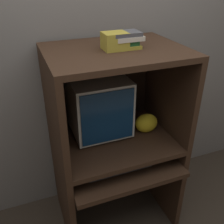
{
  "coord_description": "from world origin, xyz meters",
  "views": [
    {
      "loc": [
        -0.59,
        -1.15,
        1.89
      ],
      "look_at": [
        -0.02,
        0.33,
        1.0
      ],
      "focal_mm": 42.0,
      "sensor_mm": 36.0,
      "label": 1
    }
  ],
  "objects_px": {
    "snack_bag": "(146,123)",
    "book_stack": "(126,40)",
    "mouse": "(154,158)",
    "crt_monitor": "(99,106)",
    "storage_box": "(115,41)",
    "keyboard": "(117,165)"
  },
  "relations": [
    {
      "from": "mouse",
      "to": "crt_monitor",
      "type": "bearing_deg",
      "value": 136.77
    },
    {
      "from": "crt_monitor",
      "to": "snack_bag",
      "type": "bearing_deg",
      "value": -19.5
    },
    {
      "from": "mouse",
      "to": "storage_box",
      "type": "xyz_separation_m",
      "value": [
        -0.25,
        0.17,
        0.83
      ]
    },
    {
      "from": "snack_bag",
      "to": "book_stack",
      "type": "height_order",
      "value": "book_stack"
    },
    {
      "from": "mouse",
      "to": "book_stack",
      "type": "distance_m",
      "value": 0.87
    },
    {
      "from": "crt_monitor",
      "to": "book_stack",
      "type": "relative_size",
      "value": 2.26
    },
    {
      "from": "keyboard",
      "to": "book_stack",
      "type": "xyz_separation_m",
      "value": [
        0.11,
        0.15,
        0.84
      ]
    },
    {
      "from": "snack_bag",
      "to": "mouse",
      "type": "bearing_deg",
      "value": -95.68
    },
    {
      "from": "keyboard",
      "to": "snack_bag",
      "type": "bearing_deg",
      "value": 27.97
    },
    {
      "from": "snack_bag",
      "to": "storage_box",
      "type": "relative_size",
      "value": 1.2
    },
    {
      "from": "book_stack",
      "to": "storage_box",
      "type": "xyz_separation_m",
      "value": [
        -0.07,
        -0.0,
        -0.0
      ]
    },
    {
      "from": "crt_monitor",
      "to": "keyboard",
      "type": "height_order",
      "value": "crt_monitor"
    },
    {
      "from": "book_stack",
      "to": "storage_box",
      "type": "distance_m",
      "value": 0.07
    },
    {
      "from": "storage_box",
      "to": "book_stack",
      "type": "bearing_deg",
      "value": 0.95
    },
    {
      "from": "keyboard",
      "to": "book_stack",
      "type": "distance_m",
      "value": 0.86
    },
    {
      "from": "snack_bag",
      "to": "storage_box",
      "type": "bearing_deg",
      "value": -177.27
    },
    {
      "from": "snack_bag",
      "to": "book_stack",
      "type": "bearing_deg",
      "value": -176.56
    },
    {
      "from": "mouse",
      "to": "snack_bag",
      "type": "height_order",
      "value": "snack_bag"
    },
    {
      "from": "snack_bag",
      "to": "storage_box",
      "type": "distance_m",
      "value": 0.7
    },
    {
      "from": "mouse",
      "to": "snack_bag",
      "type": "xyz_separation_m",
      "value": [
        0.02,
        0.18,
        0.19
      ]
    },
    {
      "from": "storage_box",
      "to": "crt_monitor",
      "type": "bearing_deg",
      "value": 117.8
    },
    {
      "from": "keyboard",
      "to": "mouse",
      "type": "relative_size",
      "value": 6.89
    }
  ]
}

